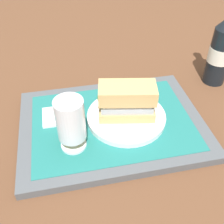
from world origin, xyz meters
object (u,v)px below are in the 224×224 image
object	(u,v)px
plate	(127,118)
beer_glass	(71,123)
sandwich	(126,102)
second_bottle	(221,50)

from	to	relation	value
plate	beer_glass	xyz separation A→B (m)	(0.13, 0.06, 0.06)
sandwich	beer_glass	world-z (taller)	beer_glass
sandwich	second_bottle	size ratio (longest dim) A/B	0.53
plate	second_bottle	distance (m)	0.34
beer_glass	sandwich	bearing A→B (deg)	-156.25
plate	sandwich	size ratio (longest dim) A/B	1.36
beer_glass	second_bottle	world-z (taller)	second_bottle
plate	beer_glass	world-z (taller)	beer_glass
plate	beer_glass	bearing A→B (deg)	22.99
beer_glass	second_bottle	xyz separation A→B (m)	(-0.44, -0.19, 0.01)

